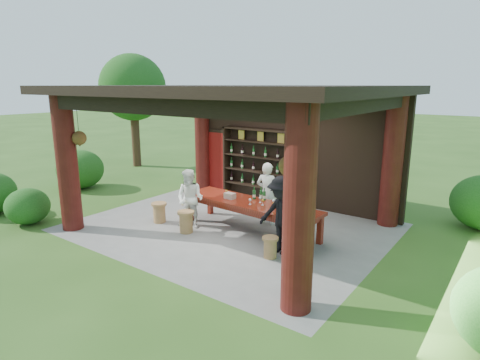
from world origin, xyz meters
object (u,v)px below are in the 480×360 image
Objects in this scene: wine_shelf at (259,165)px; guest_woman at (190,199)px; tasting_table at (250,206)px; guest_man at (281,215)px; stool_far_left at (159,212)px; stool_near_left at (186,221)px; stool_near_right at (270,247)px; napkin_basket at (230,196)px; host at (267,193)px.

guest_woman is at bearing -90.96° from wine_shelf.
tasting_table is 2.21× the size of guest_man.
guest_woman is at bearing -173.47° from guest_man.
guest_woman reaches higher than tasting_table.
wine_shelf is 3.50m from stool_far_left.
stool_near_left is (-1.22, -0.99, -0.35)m from tasting_table.
stool_near_left is 0.36× the size of guest_woman.
stool_far_left is at bearing -106.66° from wine_shelf.
wine_shelf is at bearing 137.22° from guest_man.
tasting_table is 1.65m from stool_near_right.
stool_near_left is 0.59m from guest_woman.
guest_woman is at bearing -142.55° from napkin_basket.
napkin_basket reaches higher than tasting_table.
wine_shelf reaches higher than guest_woman.
napkin_basket is at bearing 168.33° from guest_man.
napkin_basket is at bearing 25.25° from stool_far_left.
stool_near_right is at bearing -2.79° from stool_far_left.
napkin_basket reaches higher than stool_near_right.
stool_near_right is at bearing -28.48° from napkin_basket.
tasting_table is 8.28× the size of stool_near_right.
guest_man is (1.27, -0.69, 0.21)m from tasting_table.
tasting_table is at bearing -61.10° from wine_shelf.
guest_man reaches higher than guest_woman.
wine_shelf is 5.66× the size of stool_near_right.
host reaches higher than stool_near_left.
guest_woman is at bearing 171.76° from stool_near_right.
stool_near_left is 2.07× the size of napkin_basket.
stool_near_right is 2.67m from guest_woman.
host is at bearing 88.25° from tasting_table.
guest_man is (0.05, 0.35, 0.60)m from stool_near_right.
guest_woman is 0.99m from napkin_basket.
host is at bearing -51.19° from wine_shelf.
stool_far_left is (-0.97, -3.26, -0.84)m from wine_shelf.
stool_far_left is (-1.08, 0.13, -0.01)m from stool_near_left.
guest_man reaches higher than napkin_basket.
stool_near_left is (0.11, -3.39, -0.84)m from wine_shelf.
wine_shelf is 4.03m from guest_man.
guest_man is at bearing 123.01° from host.
host reaches higher than stool_far_left.
stool_near_right is 0.70m from guest_man.
stool_near_right is at bearing -22.65° from guest_woman.
guest_man reaches higher than host.
guest_man is 6.47× the size of napkin_basket.
guest_woman is 0.88× the size of guest_man.
guest_man is (1.25, -1.41, 0.04)m from host.
host is (-1.20, 1.76, 0.57)m from stool_near_right.
wine_shelf is 2.17m from host.
stool_near_right is at bearing -40.32° from tasting_table.
wine_shelf is 0.68× the size of tasting_table.
napkin_basket is (0.63, 0.94, 0.54)m from stool_near_left.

